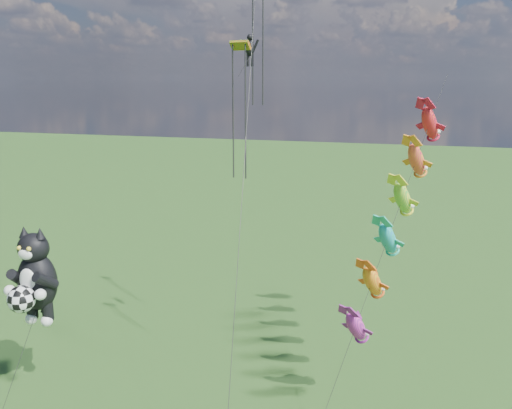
# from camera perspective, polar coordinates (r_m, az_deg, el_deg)

# --- Properties ---
(cat_kite_rig) EXTENTS (2.94, 4.30, 10.72)m
(cat_kite_rig) POSITION_cam_1_polar(r_m,az_deg,el_deg) (35.76, -21.33, -6.81)
(cat_kite_rig) COLOR brown
(cat_kite_rig) RESTS_ON ground
(fish_windsock_rig) EXTENTS (6.01, 14.88, 19.31)m
(fish_windsock_rig) POSITION_cam_1_polar(r_m,az_deg,el_deg) (35.03, 13.74, -1.37)
(fish_windsock_rig) COLOR brown
(fish_windsock_rig) RESTS_ON ground
(parafoil_rig) EXTENTS (4.18, 17.20, 27.16)m
(parafoil_rig) POSITION_cam_1_polar(r_m,az_deg,el_deg) (32.21, -0.64, 14.88)
(parafoil_rig) COLOR brown
(parafoil_rig) RESTS_ON ground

